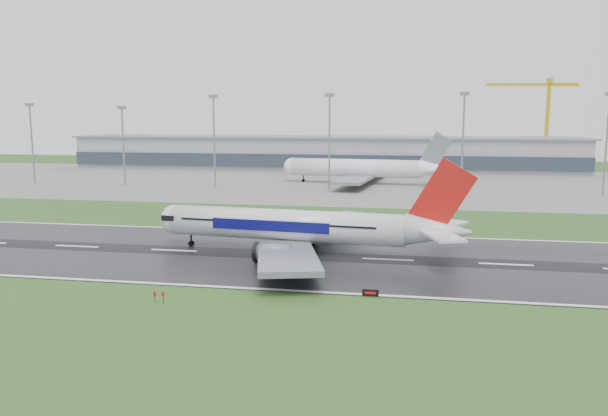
# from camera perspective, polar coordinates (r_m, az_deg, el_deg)

# --- Properties ---
(ground) EXTENTS (520.00, 520.00, 0.00)m
(ground) POSITION_cam_1_polar(r_m,az_deg,el_deg) (115.01, -12.35, -4.03)
(ground) COLOR #264B1B
(ground) RESTS_ON ground
(runway) EXTENTS (400.00, 45.00, 0.10)m
(runway) POSITION_cam_1_polar(r_m,az_deg,el_deg) (115.00, -12.35, -4.01)
(runway) COLOR black
(runway) RESTS_ON ground
(apron) EXTENTS (400.00, 130.00, 0.08)m
(apron) POSITION_cam_1_polar(r_m,az_deg,el_deg) (233.86, -0.51, 2.58)
(apron) COLOR slate
(apron) RESTS_ON ground
(terminal) EXTENTS (240.00, 36.00, 15.00)m
(terminal) POSITION_cam_1_polar(r_m,az_deg,el_deg) (292.20, 1.71, 5.27)
(terminal) COLOR gray
(terminal) RESTS_ON ground
(main_airliner) EXTENTS (63.66, 61.16, 17.29)m
(main_airliner) POSITION_cam_1_polar(r_m,az_deg,el_deg) (108.34, 0.18, 0.10)
(main_airliner) COLOR silver
(main_airliner) RESTS_ON runway
(parked_airliner) EXTENTS (70.89, 66.95, 18.95)m
(parked_airliner) POSITION_cam_1_polar(r_m,az_deg,el_deg) (225.34, 5.53, 4.74)
(parked_airliner) COLOR white
(parked_airliner) RESTS_ON apron
(tower_crane) EXTENTS (43.48, 10.16, 43.28)m
(tower_crane) POSITION_cam_1_polar(r_m,az_deg,el_deg) (309.83, 22.26, 7.44)
(tower_crane) COLOR #C49D0A
(tower_crane) RESTS_ON ground
(runway_sign) EXTENTS (2.27, 0.93, 1.04)m
(runway_sign) POSITION_cam_1_polar(r_m,az_deg,el_deg) (84.68, 6.38, -8.11)
(runway_sign) COLOR black
(runway_sign) RESTS_ON ground
(floodmast_0) EXTENTS (0.64, 0.64, 28.99)m
(floodmast_0) POSITION_cam_1_polar(r_m,az_deg,el_deg) (248.04, -24.60, 5.50)
(floodmast_0) COLOR gray
(floodmast_0) RESTS_ON ground
(floodmast_1) EXTENTS (0.64, 0.64, 27.79)m
(floodmast_1) POSITION_cam_1_polar(r_m,az_deg,el_deg) (228.93, -16.92, 5.55)
(floodmast_1) COLOR gray
(floodmast_1) RESTS_ON ground
(floodmast_2) EXTENTS (0.64, 0.64, 31.60)m
(floodmast_2) POSITION_cam_1_polar(r_m,az_deg,el_deg) (215.15, -8.59, 6.16)
(floodmast_2) COLOR gray
(floodmast_2) RESTS_ON ground
(floodmast_3) EXTENTS (0.64, 0.64, 31.77)m
(floodmast_3) POSITION_cam_1_polar(r_m,az_deg,el_deg) (205.52, 2.45, 6.16)
(floodmast_3) COLOR gray
(floodmast_3) RESTS_ON ground
(floodmast_4) EXTENTS (0.64, 0.64, 31.95)m
(floodmast_4) POSITION_cam_1_polar(r_m,az_deg,el_deg) (204.20, 14.96, 5.89)
(floodmast_4) COLOR gray
(floodmast_4) RESTS_ON ground
(floodmast_5) EXTENTS (0.64, 0.64, 31.51)m
(floodmast_5) POSITION_cam_1_polar(r_m,az_deg,el_deg) (212.33, 26.98, 5.27)
(floodmast_5) COLOR gray
(floodmast_5) RESTS_ON ground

